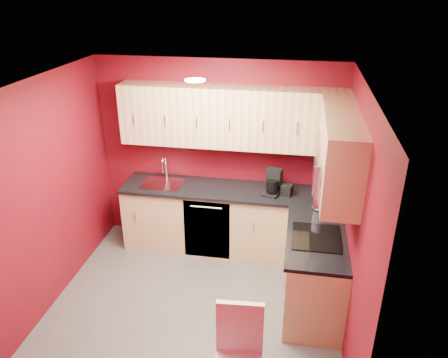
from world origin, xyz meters
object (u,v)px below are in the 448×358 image
(microwave, at_px, (335,173))
(sink, at_px, (163,181))
(coffee_maker, at_px, (272,183))
(napkin_holder, at_px, (287,190))
(paper_towel, at_px, (320,196))

(microwave, bearing_deg, sink, 154.40)
(coffee_maker, height_order, napkin_holder, coffee_maker)
(napkin_holder, bearing_deg, microwave, -63.85)
(sink, bearing_deg, coffee_maker, -2.86)
(sink, bearing_deg, microwave, -25.60)
(paper_towel, bearing_deg, coffee_maker, 154.16)
(coffee_maker, distance_m, paper_towel, 0.64)
(sink, distance_m, coffee_maker, 1.45)
(sink, relative_size, paper_towel, 1.62)
(coffee_maker, height_order, paper_towel, same)
(coffee_maker, xyz_separation_m, paper_towel, (0.58, -0.28, -0.00))
(coffee_maker, bearing_deg, sink, -165.32)
(microwave, xyz_separation_m, coffee_maker, (-0.65, 0.93, -0.59))
(coffee_maker, distance_m, napkin_holder, 0.21)
(microwave, distance_m, paper_towel, 0.88)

